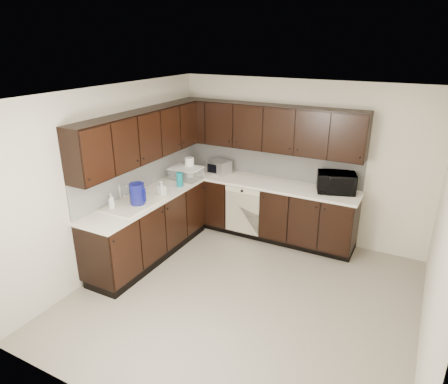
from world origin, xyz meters
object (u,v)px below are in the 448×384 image
object	(u,v)px
toaster_oven	(219,167)
blue_pitcher	(137,194)
sink	(133,209)
storage_bin	(186,173)
microwave	(336,183)

from	to	relation	value
toaster_oven	blue_pitcher	distance (m)	1.74
sink	toaster_oven	distance (m)	1.79
storage_bin	toaster_oven	bearing A→B (deg)	56.26
sink	storage_bin	bearing A→B (deg)	87.06
sink	blue_pitcher	xyz separation A→B (m)	(0.07, 0.03, 0.21)
microwave	toaster_oven	bearing A→B (deg)	161.85
microwave	blue_pitcher	world-z (taller)	blue_pitcher
microwave	blue_pitcher	xyz separation A→B (m)	(-2.25, -1.73, 0.01)
sink	toaster_oven	xyz separation A→B (m)	(0.40, 1.74, 0.17)
microwave	storage_bin	distance (m)	2.32
toaster_oven	blue_pitcher	world-z (taller)	blue_pitcher
blue_pitcher	toaster_oven	bearing A→B (deg)	91.30
toaster_oven	storage_bin	size ratio (longest dim) A/B	0.77
microwave	storage_bin	bearing A→B (deg)	174.11
toaster_oven	storage_bin	xyz separation A→B (m)	(-0.33, -0.50, -0.02)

